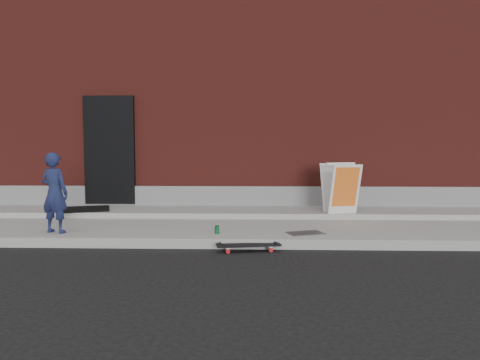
{
  "coord_description": "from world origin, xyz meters",
  "views": [
    {
      "loc": [
        0.44,
        -6.72,
        1.55
      ],
      "look_at": [
        0.19,
        0.8,
        0.95
      ],
      "focal_mm": 35.0,
      "sensor_mm": 36.0,
      "label": 1
    }
  ],
  "objects_px": {
    "pizza_sign": "(341,188)",
    "soda_can": "(217,230)",
    "skateboard": "(248,246)",
    "child": "(55,193)"
  },
  "relations": [
    {
      "from": "skateboard",
      "to": "soda_can",
      "type": "relative_size",
      "value": 7.1
    },
    {
      "from": "child",
      "to": "skateboard",
      "type": "xyz_separation_m",
      "value": [
        3.03,
        -0.53,
        -0.7
      ]
    },
    {
      "from": "skateboard",
      "to": "pizza_sign",
      "type": "height_order",
      "value": "pizza_sign"
    },
    {
      "from": "pizza_sign",
      "to": "soda_can",
      "type": "height_order",
      "value": "pizza_sign"
    },
    {
      "from": "child",
      "to": "pizza_sign",
      "type": "bearing_deg",
      "value": -145.46
    },
    {
      "from": "child",
      "to": "soda_can",
      "type": "bearing_deg",
      "value": -164.27
    },
    {
      "from": "skateboard",
      "to": "pizza_sign",
      "type": "xyz_separation_m",
      "value": [
        1.68,
        2.1,
        0.64
      ]
    },
    {
      "from": "child",
      "to": "skateboard",
      "type": "bearing_deg",
      "value": -173.8
    },
    {
      "from": "pizza_sign",
      "to": "soda_can",
      "type": "xyz_separation_m",
      "value": [
        -2.18,
        -1.59,
        -0.5
      ]
    },
    {
      "from": "skateboard",
      "to": "soda_can",
      "type": "height_order",
      "value": "soda_can"
    }
  ]
}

